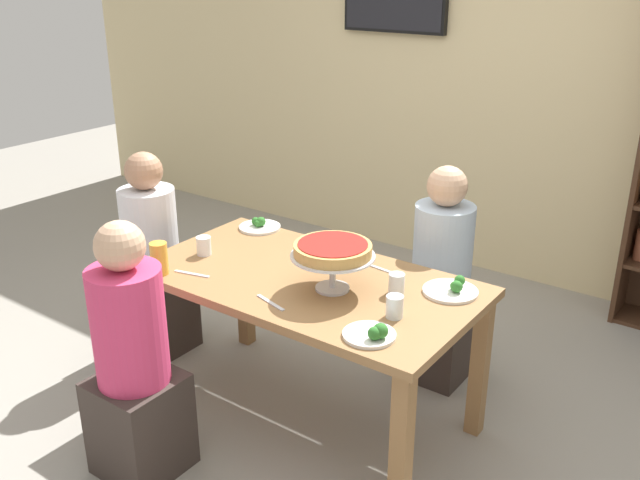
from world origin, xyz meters
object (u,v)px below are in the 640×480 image
object	(u,v)px
diner_far_right	(440,290)
water_glass_clear_spare	(395,307)
diner_head_west	(153,269)
water_glass_clear_far	(204,246)
water_glass_clear_near	(397,284)
cutlery_knife_far	(321,252)
dining_table	(307,297)
salad_plate_near_diner	(259,226)
diner_near_left	(134,371)
cutlery_fork_near	(376,267)
salad_plate_spare	(453,289)
deep_dish_pizza_stand	(333,252)
cutlery_fork_far	(192,274)
beer_glass_amber_tall	(159,258)
cutlery_knife_near	(270,303)
salad_plate_far_diner	(372,334)

from	to	relation	value
diner_far_right	water_glass_clear_spare	bearing A→B (deg)	12.80
diner_head_west	water_glass_clear_far	distance (m)	0.60
water_glass_clear_near	cutlery_knife_far	world-z (taller)	water_glass_clear_near
dining_table	salad_plate_near_diner	size ratio (longest dim) A/B	6.97
dining_table	water_glass_clear_far	size ratio (longest dim) A/B	16.85
diner_near_left	cutlery_fork_near	xyz separation A→B (m)	(0.55, 0.99, 0.25)
salad_plate_spare	deep_dish_pizza_stand	bearing A→B (deg)	-147.59
diner_head_west	cutlery_knife_far	size ratio (longest dim) A/B	6.39
water_glass_clear_far	diner_head_west	bearing A→B (deg)	168.85
deep_dish_pizza_stand	water_glass_clear_far	world-z (taller)	deep_dish_pizza_stand
water_glass_clear_near	water_glass_clear_far	world-z (taller)	same
salad_plate_near_diner	diner_head_west	bearing A→B (deg)	-146.78
salad_plate_near_diner	cutlery_fork_near	bearing A→B (deg)	-5.41
cutlery_fork_far	water_glass_clear_near	bearing A→B (deg)	10.13
deep_dish_pizza_stand	beer_glass_amber_tall	size ratio (longest dim) A/B	2.44
dining_table	diner_far_right	bearing A→B (deg)	65.30
dining_table	deep_dish_pizza_stand	size ratio (longest dim) A/B	4.21
diner_near_left	water_glass_clear_far	bearing A→B (deg)	17.84
diner_near_left	water_glass_clear_spare	size ratio (longest dim) A/B	12.35
diner_far_right	cutlery_knife_far	size ratio (longest dim) A/B	6.39
water_glass_clear_near	cutlery_knife_far	size ratio (longest dim) A/B	0.51
dining_table	cutlery_fork_near	bearing A→B (deg)	54.22
salad_plate_near_diner	water_glass_clear_spare	size ratio (longest dim) A/B	2.37
diner_near_left	water_glass_clear_near	world-z (taller)	diner_near_left
salad_plate_spare	dining_table	bearing A→B (deg)	-157.64
water_glass_clear_spare	cutlery_knife_far	xyz separation A→B (m)	(-0.63, 0.37, -0.04)
water_glass_clear_spare	deep_dish_pizza_stand	bearing A→B (deg)	169.72
water_glass_clear_far	cutlery_fork_near	size ratio (longest dim) A/B	0.51
salad_plate_spare	beer_glass_amber_tall	bearing A→B (deg)	-152.75
diner_far_right	water_glass_clear_far	xyz separation A→B (m)	(-0.89, -0.78, 0.29)
water_glass_clear_far	diner_near_left	bearing A→B (deg)	-72.16
water_glass_clear_far	cutlery_fork_far	distance (m)	0.23
diner_near_left	water_glass_clear_far	world-z (taller)	diner_near_left
diner_near_left	cutlery_fork_near	distance (m)	1.17
water_glass_clear_near	water_glass_clear_far	size ratio (longest dim) A/B	1.00
diner_near_left	beer_glass_amber_tall	world-z (taller)	diner_near_left
water_glass_clear_spare	cutlery_knife_near	size ratio (longest dim) A/B	0.52
deep_dish_pizza_stand	salad_plate_spare	bearing A→B (deg)	32.41
water_glass_clear_far	cutlery_knife_near	size ratio (longest dim) A/B	0.51
salad_plate_near_diner	water_glass_clear_near	xyz separation A→B (m)	(0.98, -0.25, 0.03)
salad_plate_near_diner	water_glass_clear_spare	xyz separation A→B (m)	(1.08, -0.44, 0.03)
cutlery_knife_far	diner_far_right	bearing A→B (deg)	-154.20
diner_far_right	deep_dish_pizza_stand	distance (m)	0.87
dining_table	salad_plate_near_diner	world-z (taller)	salad_plate_near_diner
diner_head_west	water_glass_clear_spare	world-z (taller)	diner_head_west
diner_near_left	salad_plate_far_diner	size ratio (longest dim) A/B	5.59
salad_plate_near_diner	salad_plate_spare	size ratio (longest dim) A/B	0.93
salad_plate_near_diner	cutlery_fork_near	distance (m)	0.78
water_glass_clear_near	cutlery_fork_near	world-z (taller)	water_glass_clear_near
diner_near_left	salad_plate_far_diner	xyz separation A→B (m)	(0.88, 0.43, 0.27)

